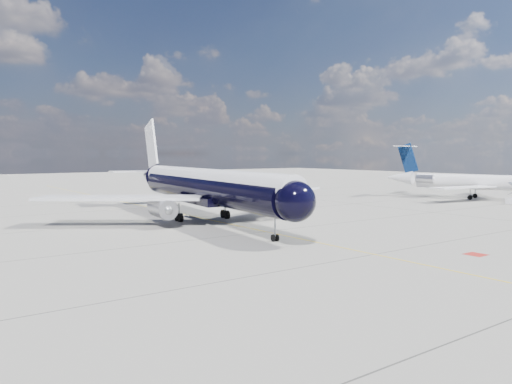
{
  "coord_description": "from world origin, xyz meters",
  "views": [
    {
      "loc": [
        -32.13,
        -32.36,
        8.39
      ],
      "look_at": [
        1.31,
        13.6,
        4.0
      ],
      "focal_mm": 35.0,
      "sensor_mm": 36.0,
      "label": 1
    }
  ],
  "objects": [
    {
      "name": "ground",
      "position": [
        0.0,
        30.0,
        0.0
      ],
      "size": [
        320.0,
        320.0,
        0.0
      ],
      "primitive_type": "plane",
      "color": "gray",
      "rests_on": "ground"
    },
    {
      "name": "taxiway_centerline",
      "position": [
        0.0,
        25.0,
        0.0
      ],
      "size": [
        0.16,
        160.0,
        0.01
      ],
      "primitive_type": "cube",
      "color": "yellow",
      "rests_on": "ground"
    },
    {
      "name": "red_marking",
      "position": [
        6.8,
        -10.0,
        0.0
      ],
      "size": [
        1.6,
        1.6,
        0.01
      ],
      "primitive_type": "cube",
      "color": "maroon",
      "rests_on": "ground"
    },
    {
      "name": "main_airliner",
      "position": [
        -0.73,
        22.21,
        4.34
      ],
      "size": [
        39.46,
        48.34,
        13.97
      ],
      "rotation": [
        0.0,
        0.0,
        -0.12
      ],
      "color": "black",
      "rests_on": "ground"
    },
    {
      "name": "regional_jet",
      "position": [
        54.14,
        19.37,
        3.32
      ],
      "size": [
        25.72,
        30.28,
        10.53
      ],
      "rotation": [
        0.0,
        0.0,
        0.32
      ],
      "color": "white",
      "rests_on": "ground"
    }
  ]
}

